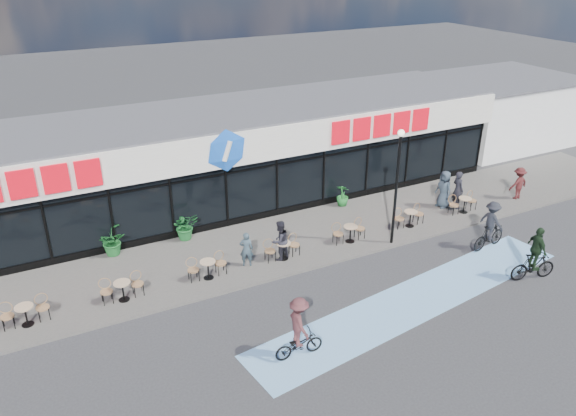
{
  "coord_description": "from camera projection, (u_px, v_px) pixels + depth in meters",
  "views": [
    {
      "loc": [
        -7.93,
        -14.55,
        11.71
      ],
      "look_at": [
        1.29,
        3.5,
        2.17
      ],
      "focal_mm": 35.0,
      "sensor_mm": 36.0,
      "label": 1
    }
  ],
  "objects": [
    {
      "name": "ground",
      "position": [
        300.0,
        307.0,
        19.97
      ],
      "size": [
        120.0,
        120.0,
        0.0
      ],
      "primitive_type": "plane",
      "color": "#28282B",
      "rests_on": "ground"
    },
    {
      "name": "sidewalk",
      "position": [
        250.0,
        251.0,
        23.58
      ],
      "size": [
        44.0,
        5.0,
        0.1
      ],
      "primitive_type": "cube",
      "color": "#4F4B46",
      "rests_on": "ground"
    },
    {
      "name": "bike_lane",
      "position": [
        417.0,
        299.0,
        20.41
      ],
      "size": [
        14.17,
        4.13,
        0.01
      ],
      "primitive_type": "cube",
      "rotation": [
        0.0,
        0.0,
        0.14
      ],
      "color": "#6898C6",
      "rests_on": "ground"
    },
    {
      "name": "building",
      "position": [
        203.0,
        159.0,
        26.98
      ],
      "size": [
        30.6,
        6.57,
        4.75
      ],
      "color": "black",
      "rests_on": "ground"
    },
    {
      "name": "neighbour_building",
      "position": [
        499.0,
        108.0,
        36.4
      ],
      "size": [
        9.2,
        7.2,
        4.11
      ],
      "color": "silver",
      "rests_on": "ground"
    },
    {
      "name": "lamp_post",
      "position": [
        397.0,
        178.0,
        22.84
      ],
      "size": [
        0.28,
        0.28,
        5.04
      ],
      "color": "black",
      "rests_on": "sidewalk"
    },
    {
      "name": "bistro_set_1",
      "position": [
        25.0,
        312.0,
        18.78
      ],
      "size": [
        1.54,
        0.62,
        0.9
      ],
      "color": "tan",
      "rests_on": "sidewalk"
    },
    {
      "name": "bistro_set_2",
      "position": [
        122.0,
        288.0,
        20.11
      ],
      "size": [
        1.54,
        0.62,
        0.9
      ],
      "color": "tan",
      "rests_on": "sidewalk"
    },
    {
      "name": "bistro_set_3",
      "position": [
        207.0,
        267.0,
        21.43
      ],
      "size": [
        1.54,
        0.62,
        0.9
      ],
      "color": "tan",
      "rests_on": "sidewalk"
    },
    {
      "name": "bistro_set_4",
      "position": [
        282.0,
        248.0,
        22.75
      ],
      "size": [
        1.54,
        0.62,
        0.9
      ],
      "color": "tan",
      "rests_on": "sidewalk"
    },
    {
      "name": "bistro_set_5",
      "position": [
        349.0,
        231.0,
        24.08
      ],
      "size": [
        1.54,
        0.62,
        0.9
      ],
      "color": "tan",
      "rests_on": "sidewalk"
    },
    {
      "name": "bistro_set_6",
      "position": [
        409.0,
        216.0,
        25.4
      ],
      "size": [
        1.54,
        0.62,
        0.9
      ],
      "color": "tan",
      "rests_on": "sidewalk"
    },
    {
      "name": "bistro_set_7",
      "position": [
        463.0,
        203.0,
        26.72
      ],
      "size": [
        1.54,
        0.62,
        0.9
      ],
      "color": "tan",
      "rests_on": "sidewalk"
    },
    {
      "name": "potted_plant_left",
      "position": [
        110.0,
        241.0,
        22.94
      ],
      "size": [
        1.31,
        1.39,
        1.23
      ],
      "primitive_type": "imported",
      "rotation": [
        0.0,
        0.0,
        1.97
      ],
      "color": "#1A5C25",
      "rests_on": "sidewalk"
    },
    {
      "name": "potted_plant_mid",
      "position": [
        185.0,
        226.0,
        24.19
      ],
      "size": [
        1.12,
        0.98,
        1.22
      ],
      "primitive_type": "imported",
      "rotation": [
        0.0,
        0.0,
        0.02
      ],
      "color": "#1A5B26",
      "rests_on": "sidewalk"
    },
    {
      "name": "potted_plant_right",
      "position": [
        343.0,
        195.0,
        27.32
      ],
      "size": [
        0.84,
        0.84,
        1.07
      ],
      "primitive_type": "imported",
      "rotation": [
        0.0,
        0.0,
        2.3
      ],
      "color": "#1B6125",
      "rests_on": "sidewalk"
    },
    {
      "name": "patron_left",
      "position": [
        246.0,
        249.0,
        22.09
      ],
      "size": [
        0.63,
        0.54,
        1.47
      ],
      "primitive_type": "imported",
      "rotation": [
        0.0,
        0.0,
        2.71
      ],
      "color": "#2F404A",
      "rests_on": "sidewalk"
    },
    {
      "name": "patron_right",
      "position": [
        280.0,
        240.0,
        22.51
      ],
      "size": [
        0.98,
        0.87,
        1.69
      ],
      "primitive_type": "imported",
      "rotation": [
        0.0,
        0.0,
        3.47
      ],
      "color": "black",
      "rests_on": "sidewalk"
    },
    {
      "name": "pedestrian_a",
      "position": [
        444.0,
        189.0,
        27.02
      ],
      "size": [
        0.6,
        0.92,
        1.85
      ],
      "primitive_type": "imported",
      "rotation": [
        0.0,
        0.0,
        -1.55
      ],
      "color": "#2A3742",
      "rests_on": "sidewalk"
    },
    {
      "name": "pedestrian_b",
      "position": [
        458.0,
        190.0,
        26.93
      ],
      "size": [
        0.49,
        0.71,
        1.87
      ],
      "primitive_type": "imported",
      "rotation": [
        0.0,
        0.0,
        1.5
      ],
      "color": "black",
      "rests_on": "sidewalk"
    },
    {
      "name": "pedestrian_c",
      "position": [
        519.0,
        183.0,
        27.96
      ],
      "size": [
        1.07,
        0.62,
        1.65
      ],
      "primitive_type": "imported",
      "rotation": [
        0.0,
        0.0,
        3.15
      ],
      "color": "#421718",
      "rests_on": "sidewalk"
    },
    {
      "name": "cyclist_a",
      "position": [
        535.0,
        259.0,
        21.3
      ],
      "size": [
        1.93,
        1.1,
        2.21
      ],
      "color": "black",
      "rests_on": "ground"
    },
    {
      "name": "cyclist_b",
      "position": [
        490.0,
        228.0,
        23.5
      ],
      "size": [
        1.91,
        1.17,
        2.14
      ],
      "color": "black",
      "rests_on": "ground"
    },
    {
      "name": "cyclist_c",
      "position": [
        299.0,
        331.0,
        17.23
      ],
      "size": [
        1.63,
        1.11,
        2.12
      ],
      "color": "black",
      "rests_on": "ground"
    }
  ]
}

